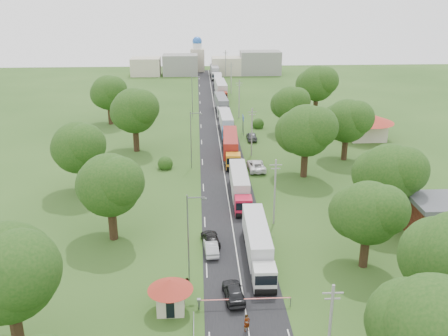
{
  "coord_description": "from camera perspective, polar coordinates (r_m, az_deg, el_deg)",
  "views": [
    {
      "loc": [
        -4.27,
        -65.95,
        29.77
      ],
      "look_at": [
        -0.35,
        6.59,
        3.0
      ],
      "focal_mm": 40.0,
      "sensor_mm": 36.0,
      "label": 1
    }
  ],
  "objects": [
    {
      "name": "lamp_1",
      "position": [
        84.51,
        -3.7,
        3.53
      ],
      "size": [
        2.03,
        0.22,
        10.0
      ],
      "color": "slate",
      "rests_on": "ground"
    },
    {
      "name": "guard_booth",
      "position": [
        49.48,
        -6.14,
        -13.82
      ],
      "size": [
        4.4,
        4.4,
        3.45
      ],
      "color": "beige",
      "rests_on": "ground"
    },
    {
      "name": "info_sign",
      "position": [
        104.87,
        2.2,
        5.42
      ],
      "size": [
        0.12,
        3.1,
        4.1
      ],
      "color": "slate",
      "rests_on": "ground"
    },
    {
      "name": "tree_3",
      "position": [
        66.88,
        18.38,
        -0.55
      ],
      "size": [
        8.8,
        8.8,
        11.07
      ],
      "color": "#382616",
      "rests_on": "ground"
    },
    {
      "name": "tree_7",
      "position": [
        121.51,
        10.55,
        9.5
      ],
      "size": [
        9.6,
        9.6,
        12.05
      ],
      "color": "#382616",
      "rests_on": "ground"
    },
    {
      "name": "road",
      "position": [
        91.06,
        -0.24,
        1.15
      ],
      "size": [
        8.0,
        200.0,
        0.04
      ],
      "primitive_type": "cube",
      "color": "black",
      "rests_on": "ground"
    },
    {
      "name": "car_verge_far",
      "position": [
        101.61,
        3.2,
        3.64
      ],
      "size": [
        1.96,
        4.84,
        1.65
      ],
      "primitive_type": "imported",
      "rotation": [
        0.0,
        0.0,
        3.14
      ],
      "color": "#4D4F53",
      "rests_on": "ground"
    },
    {
      "name": "ground",
      "position": [
        72.49,
        0.56,
        -4.02
      ],
      "size": [
        260.0,
        260.0,
        0.0
      ],
      "primitive_type": "plane",
      "color": "#264717",
      "rests_on": "ground"
    },
    {
      "name": "truck_0",
      "position": [
        57.55,
        3.87,
        -8.55
      ],
      "size": [
        2.6,
        14.32,
        3.97
      ],
      "color": "silver",
      "rests_on": "ground"
    },
    {
      "name": "tree_9",
      "position": [
        45.09,
        -23.51,
        -10.72
      ],
      "size": [
        9.6,
        9.6,
        12.05
      ],
      "color": "#382616",
      "rests_on": "ground"
    },
    {
      "name": "car_verge_near",
      "position": [
        84.98,
        3.69,
        0.27
      ],
      "size": [
        2.96,
        6.07,
        1.66
      ],
      "primitive_type": "imported",
      "rotation": [
        0.0,
        0.0,
        3.17
      ],
      "color": "white",
      "rests_on": "ground"
    },
    {
      "name": "distant_town",
      "position": [
        177.98,
        -1.5,
        11.73
      ],
      "size": [
        52.0,
        8.0,
        8.0
      ],
      "color": "gray",
      "rests_on": "ground"
    },
    {
      "name": "tree_6",
      "position": [
        105.49,
        7.57,
        7.36
      ],
      "size": [
        8.0,
        8.0,
        10.1
      ],
      "color": "#382616",
      "rests_on": "ground"
    },
    {
      "name": "tree_12",
      "position": [
        94.46,
        -10.21,
        6.49
      ],
      "size": [
        9.6,
        9.6,
        12.05
      ],
      "color": "#382616",
      "rests_on": "ground"
    },
    {
      "name": "pole_1",
      "position": [
        64.81,
        5.83,
        -2.66
      ],
      "size": [
        1.6,
        0.24,
        9.0
      ],
      "color": "gray",
      "rests_on": "ground"
    },
    {
      "name": "truck_2",
      "position": [
        90.64,
        0.77,
        2.51
      ],
      "size": [
        3.13,
        14.92,
        4.12
      ],
      "color": "orange",
      "rests_on": "ground"
    },
    {
      "name": "lamp_0",
      "position": [
        51.96,
        -3.96,
        -7.61
      ],
      "size": [
        2.03,
        0.22,
        10.0
      ],
      "color": "slate",
      "rests_on": "ground"
    },
    {
      "name": "car_lane_rear",
      "position": [
        61.3,
        -1.55,
        -8.09
      ],
      "size": [
        2.55,
        5.01,
        1.39
      ],
      "primitive_type": "imported",
      "rotation": [
        0.0,
        0.0,
        3.27
      ],
      "color": "black",
      "rests_on": "ground"
    },
    {
      "name": "pedestrian_booth",
      "position": [
        52.67,
        -4.22,
        -13.22
      ],
      "size": [
        0.85,
        0.94,
        1.58
      ],
      "primitive_type": "imported",
      "rotation": [
        0.0,
        0.0,
        -1.18
      ],
      "color": "gray",
      "rests_on": "ground"
    },
    {
      "name": "church",
      "position": [
        185.56,
        -3.06,
        12.65
      ],
      "size": [
        5.0,
        5.0,
        12.3
      ],
      "color": "beige",
      "rests_on": "ground"
    },
    {
      "name": "truck_3",
      "position": [
        106.54,
        0.25,
        5.15
      ],
      "size": [
        2.57,
        14.02,
        3.89
      ],
      "color": "#165184",
      "rests_on": "ground"
    },
    {
      "name": "pole_4",
      "position": [
        145.47,
        0.82,
        10.29
      ],
      "size": [
        1.6,
        0.24,
        9.0
      ],
      "color": "gray",
      "rests_on": "ground"
    },
    {
      "name": "tree_4",
      "position": [
        81.07,
        9.34,
        4.27
      ],
      "size": [
        9.6,
        9.6,
        12.05
      ],
      "color": "#382616",
      "rests_on": "ground"
    },
    {
      "name": "truck_4",
      "position": [
        123.51,
        -0.29,
        7.29
      ],
      "size": [
        3.1,
        14.39,
        3.97
      ],
      "color": "#B1B1B1",
      "rests_on": "ground"
    },
    {
      "name": "truck_1",
      "position": [
        73.42,
        1.81,
        -1.97
      ],
      "size": [
        2.55,
        13.9,
        3.85
      ],
      "color": "red",
      "rests_on": "ground"
    },
    {
      "name": "truck_7",
      "position": [
        172.14,
        -1.08,
        10.96
      ],
      "size": [
        2.8,
        14.08,
        3.9
      ],
      "color": "#AAAAAA",
      "rests_on": "ground"
    },
    {
      "name": "house_brick",
      "position": [
        67.55,
        23.96,
        -5.32
      ],
      "size": [
        8.6,
        6.6,
        5.2
      ],
      "color": "maroon",
      "rests_on": "ground"
    },
    {
      "name": "tree_10",
      "position": [
        61.42,
        -12.95,
        -1.85
      ],
      "size": [
        8.8,
        8.8,
        11.07
      ],
      "color": "#382616",
      "rests_on": "ground"
    },
    {
      "name": "boom_barrier",
      "position": [
        50.2,
        0.82,
        -14.9
      ],
      "size": [
        9.22,
        0.35,
        1.18
      ],
      "color": "slate",
      "rests_on": "ground"
    },
    {
      "name": "truck_5",
      "position": [
        140.48,
        -0.34,
        8.95
      ],
      "size": [
        3.11,
        15.66,
        4.33
      ],
      "color": "maroon",
      "rests_on": "ground"
    },
    {
      "name": "pole_5",
      "position": [
        173.06,
        0.18,
        11.89
      ],
      "size": [
        1.6,
        0.24,
        9.0
      ],
      "color": "gray",
      "rests_on": "ground"
    },
    {
      "name": "tree_13",
      "position": [
        115.08,
        -13.05,
        8.41
      ],
      "size": [
        8.8,
        8.8,
        11.07
      ],
      "color": "#382616",
      "rests_on": "ground"
    },
    {
      "name": "car_lane_mid",
      "position": [
        59.4,
        -1.49,
        -9.06
      ],
      "size": [
        1.83,
        4.44,
        1.43
      ],
      "primitive_type": "imported",
      "rotation": [
        0.0,
        0.0,
        3.22
      ],
      "color": "#ABAEB4",
      "rests_on": "ground"
    },
    {
      "name": "pole_2",
      "position": [
        91.03,
        3.2,
        4.2
      ],
      "size": [
        1.6,
        0.24,
        9.0
      ],
      "color": "gray",
      "rests_on": "ground"
    },
    {
      "name": "pole_3",
      "position": [
        118.06,
        1.74,
        7.95
      ],
      "size": [
        1.6,
        0.24,
        9.0
      ],
      "color": "gray",
      "rests_on": "ground"
    },
    {
      "name": "tree_2",
      "position": [
        56.42,
        16.15,
        -4.88
      ],
      "size": [
        8.0,
        8.0,
        10.1
      ],
      "color": "#382616",
      "rests_on": "ground"
    },
    {
      "name": "pole_0",
      "position": [
        41.02,
        11.96,
        -17.99
      ],
      "size": [
        1.6,
        0.24,
        9.0
      ],
      "color": "gray",
      "rests_on": "ground"
    },
    {
      "name": "tree_11",
      "position": [
        76.68,
        -16.34,
        2.29
      ],
      "size": [
        8.8,
        8.8,
        11.07
      ],
      "color": "#382616",
      "rests_on": "ground"
    },
    {
      "name": "lamp_2",
      "position": [
        118.46,
        -3.59,
        8.39
      ],
      "size": [
        2.03,
        0.22,
        10.0
      ],
      "color": "slate",
      "rests_on": "ground"
    },
    {
      "name": "house_cream",
      "position": [
        105.19,
        16.09,
        5.05
      ],
      "size": [
        10.08,
        10.08,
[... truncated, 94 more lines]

